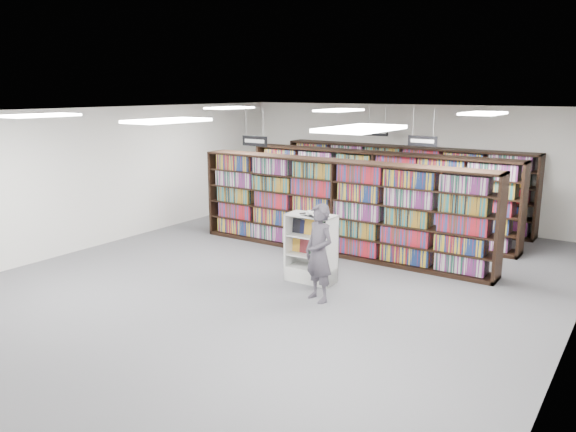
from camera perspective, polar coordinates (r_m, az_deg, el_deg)
The scene contains 19 objects.
floor at distance 11.03m, azimuth -0.12°, elevation -6.25°, with size 12.00×12.00×0.00m, color #505055.
ceiling at distance 10.44m, azimuth -0.13°, elevation 10.60°, with size 10.00×12.00×0.10m, color silver.
wall_back at distance 15.90m, azimuth 12.05°, elevation 5.25°, with size 10.00×0.10×3.20m, color white.
wall_left at distance 14.00m, azimuth -17.43°, elevation 3.96°, with size 0.10×12.00×3.20m, color white.
bookshelf_row_near at distance 12.41m, azimuth 5.03°, elevation 0.87°, with size 7.00×0.60×2.10m.
bookshelf_row_mid at distance 14.17m, azimuth 8.93°, elevation 2.24°, with size 7.00×0.60×2.10m.
bookshelf_row_far at distance 15.70m, azimuth 11.55°, elevation 3.15°, with size 7.00×0.60×2.10m.
aisle_sign_left at distance 12.17m, azimuth -3.41°, elevation 7.71°, with size 0.65×0.02×0.80m.
aisle_sign_right at distance 12.48m, azimuth 13.50°, elevation 7.51°, with size 0.65×0.02×0.80m.
aisle_sign_center at distance 15.09m, azimuth 9.00°, elevation 8.54°, with size 0.65×0.02×0.80m.
troffer_front_left at distance 10.48m, azimuth -23.85°, elevation 9.33°, with size 0.60×1.20×0.04m, color white.
troffer_front_center at distance 8.13m, azimuth -12.14°, elevation 9.45°, with size 0.60×1.20×0.04m, color white.
troffer_front_right at distance 6.34m, azimuth 7.42°, elevation 8.79°, with size 0.60×1.20×0.04m, color white.
troffer_back_left at distance 13.84m, azimuth -5.95°, elevation 10.87°, with size 0.60×1.20×0.04m, color white.
troffer_back_center at distance 12.16m, azimuth 5.22°, elevation 10.65°, with size 0.60×1.20×0.04m, color white.
troffer_back_right at distance 11.04m, azimuth 19.23°, elevation 9.81°, with size 0.60×1.20×0.04m, color white.
endcap_display at distance 10.73m, azimuth 2.43°, elevation -4.24°, with size 0.95×0.50×1.31m.
open_book at distance 10.40m, azimuth 2.65°, elevation 0.24°, with size 0.62×0.51×0.12m.
shopper at distance 9.63m, azimuth 3.17°, elevation -3.76°, with size 0.62×0.41×1.71m, color #47434C.
Camera 1 is at (5.81, -8.67, 3.58)m, focal length 35.00 mm.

